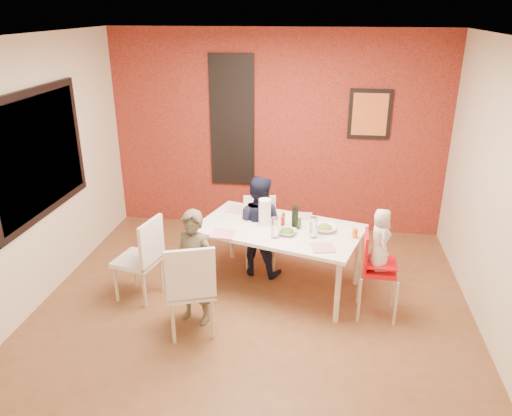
# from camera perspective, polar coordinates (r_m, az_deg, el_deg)

# --- Properties ---
(ground) EXTENTS (4.50, 4.50, 0.00)m
(ground) POSITION_cam_1_polar(r_m,az_deg,el_deg) (5.26, -0.48, -11.89)
(ground) COLOR brown
(ground) RESTS_ON ground
(ceiling) EXTENTS (4.50, 4.50, 0.02)m
(ceiling) POSITION_cam_1_polar(r_m,az_deg,el_deg) (4.37, -0.60, 18.92)
(ceiling) COLOR silver
(ceiling) RESTS_ON wall_back
(wall_back) EXTENTS (4.50, 0.02, 2.70)m
(wall_back) POSITION_cam_1_polar(r_m,az_deg,el_deg) (6.78, 2.38, 8.53)
(wall_back) COLOR beige
(wall_back) RESTS_ON ground
(wall_front) EXTENTS (4.50, 0.02, 2.70)m
(wall_front) POSITION_cam_1_polar(r_m,az_deg,el_deg) (2.69, -8.05, -14.54)
(wall_front) COLOR beige
(wall_front) RESTS_ON ground
(wall_left) EXTENTS (0.02, 4.50, 2.70)m
(wall_left) POSITION_cam_1_polar(r_m,az_deg,el_deg) (5.44, -24.68, 3.03)
(wall_left) COLOR beige
(wall_left) RESTS_ON ground
(wall_right) EXTENTS (0.02, 4.50, 2.70)m
(wall_right) POSITION_cam_1_polar(r_m,az_deg,el_deg) (4.86, 26.70, 0.52)
(wall_right) COLOR beige
(wall_right) RESTS_ON ground
(brick_accent_wall) EXTENTS (4.50, 0.02, 2.70)m
(brick_accent_wall) POSITION_cam_1_polar(r_m,az_deg,el_deg) (6.76, 2.37, 8.49)
(brick_accent_wall) COLOR maroon
(brick_accent_wall) RESTS_ON ground
(picture_window_frame) EXTENTS (0.05, 1.70, 1.30)m
(picture_window_frame) POSITION_cam_1_polar(r_m,az_deg,el_deg) (5.53, -23.68, 5.66)
(picture_window_frame) COLOR black
(picture_window_frame) RESTS_ON wall_left
(picture_window_pane) EXTENTS (0.02, 1.55, 1.15)m
(picture_window_pane) POSITION_cam_1_polar(r_m,az_deg,el_deg) (5.53, -23.55, 5.66)
(picture_window_pane) COLOR black
(picture_window_pane) RESTS_ON wall_left
(glassblock_strip) EXTENTS (0.55, 0.03, 1.70)m
(glassblock_strip) POSITION_cam_1_polar(r_m,az_deg,el_deg) (6.80, -2.74, 9.86)
(glassblock_strip) COLOR silver
(glassblock_strip) RESTS_ON wall_back
(glassblock_surround) EXTENTS (0.60, 0.03, 1.76)m
(glassblock_surround) POSITION_cam_1_polar(r_m,az_deg,el_deg) (6.80, -2.74, 9.85)
(glassblock_surround) COLOR black
(glassblock_surround) RESTS_ON wall_back
(art_print_frame) EXTENTS (0.54, 0.03, 0.64)m
(art_print_frame) POSITION_cam_1_polar(r_m,az_deg,el_deg) (6.67, 12.87, 10.41)
(art_print_frame) COLOR black
(art_print_frame) RESTS_ON wall_back
(art_print_canvas) EXTENTS (0.44, 0.01, 0.54)m
(art_print_canvas) POSITION_cam_1_polar(r_m,az_deg,el_deg) (6.65, 12.88, 10.38)
(art_print_canvas) COLOR orange
(art_print_canvas) RESTS_ON wall_back
(dining_table) EXTENTS (1.93, 1.41, 0.72)m
(dining_table) POSITION_cam_1_polar(r_m,az_deg,el_deg) (5.42, 2.66, -2.86)
(dining_table) COLOR white
(dining_table) RESTS_ON ground
(chair_near) EXTENTS (0.57, 0.57, 0.97)m
(chair_near) POSITION_cam_1_polar(r_m,az_deg,el_deg) (4.71, -7.48, -8.76)
(chair_near) COLOR white
(chair_near) RESTS_ON ground
(chair_far) EXTENTS (0.45, 0.45, 0.84)m
(chair_far) POSITION_cam_1_polar(r_m,az_deg,el_deg) (6.00, 0.44, -2.25)
(chair_far) COLOR white
(chair_far) RESTS_ON ground
(chair_left) EXTENTS (0.51, 0.51, 0.92)m
(chair_left) POSITION_cam_1_polar(r_m,az_deg,el_deg) (5.39, -12.73, -5.25)
(chair_left) COLOR white
(chair_left) RESTS_ON ground
(high_chair) EXTENTS (0.39, 0.39, 0.90)m
(high_chair) POSITION_cam_1_polar(r_m,az_deg,el_deg) (5.12, 13.46, -6.53)
(high_chair) COLOR red
(high_chair) RESTS_ON ground
(child_near) EXTENTS (0.49, 0.39, 1.18)m
(child_near) POSITION_cam_1_polar(r_m,az_deg,el_deg) (4.89, -7.08, -6.81)
(child_near) COLOR brown
(child_near) RESTS_ON ground
(child_far) EXTENTS (0.66, 0.56, 1.20)m
(child_far) POSITION_cam_1_polar(r_m,az_deg,el_deg) (5.73, 0.25, -2.04)
(child_far) COLOR black
(child_far) RESTS_ON ground
(toddler) EXTENTS (0.24, 0.33, 0.63)m
(toddler) POSITION_cam_1_polar(r_m,az_deg,el_deg) (4.98, 14.02, -3.49)
(toddler) COLOR silver
(toddler) RESTS_ON high_chair
(plate_near_left) EXTENTS (0.25, 0.25, 0.01)m
(plate_near_left) POSITION_cam_1_polar(r_m,az_deg,el_deg) (5.24, -3.79, -2.96)
(plate_near_left) COLOR white
(plate_near_left) RESTS_ON dining_table
(plate_far_mid) EXTENTS (0.22, 0.22, 0.01)m
(plate_far_mid) POSITION_cam_1_polar(r_m,az_deg,el_deg) (5.69, 5.36, -0.92)
(plate_far_mid) COLOR white
(plate_far_mid) RESTS_ON dining_table
(plate_near_right) EXTENTS (0.26, 0.26, 0.01)m
(plate_near_right) POSITION_cam_1_polar(r_m,az_deg,el_deg) (4.98, 7.68, -4.54)
(plate_near_right) COLOR white
(plate_near_right) RESTS_ON dining_table
(plate_far_left) EXTENTS (0.28, 0.28, 0.01)m
(plate_far_left) POSITION_cam_1_polar(r_m,az_deg,el_deg) (5.84, -2.05, -0.20)
(plate_far_left) COLOR white
(plate_far_left) RESTS_ON dining_table
(salad_bowl_a) EXTENTS (0.24, 0.24, 0.05)m
(salad_bowl_a) POSITION_cam_1_polar(r_m,az_deg,el_deg) (5.23, 3.54, -2.77)
(salad_bowl_a) COLOR silver
(salad_bowl_a) RESTS_ON dining_table
(salad_bowl_b) EXTENTS (0.26, 0.26, 0.06)m
(salad_bowl_b) POSITION_cam_1_polar(r_m,az_deg,el_deg) (5.35, 7.89, -2.32)
(salad_bowl_b) COLOR white
(salad_bowl_b) RESTS_ON dining_table
(wine_bottle) EXTENTS (0.07, 0.07, 0.26)m
(wine_bottle) POSITION_cam_1_polar(r_m,az_deg,el_deg) (5.32, 4.48, -1.11)
(wine_bottle) COLOR black
(wine_bottle) RESTS_ON dining_table
(wine_glass_a) EXTENTS (0.08, 0.08, 0.22)m
(wine_glass_a) POSITION_cam_1_polar(r_m,az_deg,el_deg) (5.12, 2.19, -2.25)
(wine_glass_a) COLOR white
(wine_glass_a) RESTS_ON dining_table
(wine_glass_b) EXTENTS (0.08, 0.08, 0.22)m
(wine_glass_b) POSITION_cam_1_polar(r_m,az_deg,el_deg) (5.16, 6.58, -2.21)
(wine_glass_b) COLOR white
(wine_glass_b) RESTS_ON dining_table
(paper_towel_roll) EXTENTS (0.13, 0.13, 0.30)m
(paper_towel_roll) POSITION_cam_1_polar(r_m,az_deg,el_deg) (5.40, 1.02, -0.49)
(paper_towel_roll) COLOR white
(paper_towel_roll) RESTS_ON dining_table
(condiment_red) EXTENTS (0.04, 0.04, 0.15)m
(condiment_red) POSITION_cam_1_polar(r_m,az_deg,el_deg) (5.32, 3.04, -1.73)
(condiment_red) COLOR red
(condiment_red) RESTS_ON dining_table
(condiment_green) EXTENTS (0.03, 0.03, 0.12)m
(condiment_green) POSITION_cam_1_polar(r_m,az_deg,el_deg) (5.35, 5.03, -1.78)
(condiment_green) COLOR #367125
(condiment_green) RESTS_ON dining_table
(condiment_brown) EXTENTS (0.04, 0.04, 0.14)m
(condiment_brown) POSITION_cam_1_polar(r_m,az_deg,el_deg) (5.43, 3.15, -1.26)
(condiment_brown) COLOR brown
(condiment_brown) RESTS_ON dining_table
(sippy_cup) EXTENTS (0.06, 0.06, 0.10)m
(sippy_cup) POSITION_cam_1_polar(r_m,az_deg,el_deg) (5.24, 11.24, -2.86)
(sippy_cup) COLOR orange
(sippy_cup) RESTS_ON dining_table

